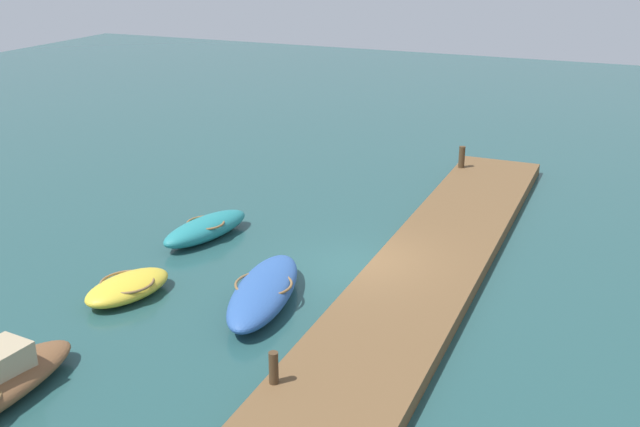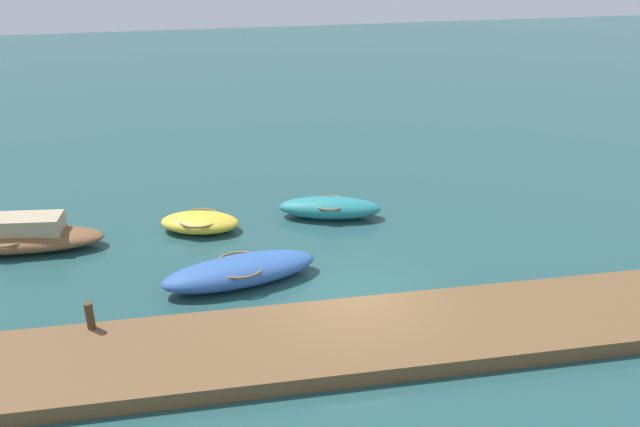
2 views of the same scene
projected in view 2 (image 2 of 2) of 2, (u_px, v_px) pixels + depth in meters
ground_plane at (354, 303)px, 18.39m from camera, size 84.00×84.00×0.00m
dock_platform at (371, 337)px, 16.63m from camera, size 23.38×3.08×0.41m
motorboat_brown at (13, 237)px, 21.01m from camera, size 5.90×2.21×1.10m
dinghy_yellow at (200, 222)px, 22.19m from camera, size 2.84×1.96×0.59m
rowboat_teal at (330, 208)px, 23.07m from camera, size 3.66×1.91×0.71m
rowboat_blue at (240, 271)px, 19.17m from camera, size 4.68×2.34×0.76m
mooring_post_west at (90, 316)px, 16.47m from camera, size 0.20×0.20×0.72m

